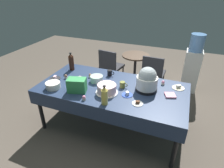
# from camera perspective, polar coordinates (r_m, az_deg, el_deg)

# --- Properties ---
(ground) EXTENTS (9.00, 9.00, 0.00)m
(ground) POSITION_cam_1_polar(r_m,az_deg,el_deg) (3.25, 0.00, -12.39)
(ground) COLOR brown
(potluck_table) EXTENTS (2.20, 1.10, 0.75)m
(potluck_table) POSITION_cam_1_polar(r_m,az_deg,el_deg) (2.84, 0.00, -1.97)
(potluck_table) COLOR navy
(potluck_table) RESTS_ON ground
(frosted_layer_cake) EXTENTS (0.32, 0.32, 0.13)m
(frosted_layer_cake) POSITION_cam_1_polar(r_m,az_deg,el_deg) (2.64, -1.61, -1.48)
(frosted_layer_cake) COLOR silver
(frosted_layer_cake) RESTS_ON potluck_table
(slow_cooker) EXTENTS (0.31, 0.31, 0.36)m
(slow_cooker) POSITION_cam_1_polar(r_m,az_deg,el_deg) (2.70, 10.61, 1.16)
(slow_cooker) COLOR black
(slow_cooker) RESTS_ON potluck_table
(glass_salad_bowl) EXTENTS (0.20, 0.20, 0.09)m
(glass_salad_bowl) POSITION_cam_1_polar(r_m,az_deg,el_deg) (2.96, -4.70, 1.64)
(glass_salad_bowl) COLOR #B2C6BC
(glass_salad_bowl) RESTS_ON potluck_table
(ceramic_snack_bowl) EXTENTS (0.22, 0.22, 0.09)m
(ceramic_snack_bowl) POSITION_cam_1_polar(r_m,az_deg,el_deg) (2.90, -17.50, -0.37)
(ceramic_snack_bowl) COLOR silver
(ceramic_snack_bowl) RESTS_ON potluck_table
(dessert_plate_charcoal) EXTENTS (0.18, 0.18, 0.05)m
(dessert_plate_charcoal) POSITION_cam_1_polar(r_m,az_deg,el_deg) (3.18, -16.94, 1.74)
(dessert_plate_charcoal) COLOR #2D2D33
(dessert_plate_charcoal) RESTS_ON potluck_table
(dessert_plate_white) EXTENTS (0.14, 0.14, 0.04)m
(dessert_plate_white) POSITION_cam_1_polar(r_m,az_deg,el_deg) (2.46, 7.77, -5.78)
(dessert_plate_white) COLOR white
(dessert_plate_white) RESTS_ON potluck_table
(dessert_plate_sage) EXTENTS (0.15, 0.15, 0.04)m
(dessert_plate_sage) POSITION_cam_1_polar(r_m,az_deg,el_deg) (3.09, -9.90, 1.75)
(dessert_plate_sage) COLOR #8CA87F
(dessert_plate_sage) RESTS_ON potluck_table
(dessert_plate_cream) EXTENTS (0.18, 0.18, 0.05)m
(dessert_plate_cream) POSITION_cam_1_polar(r_m,az_deg,el_deg) (2.95, 19.53, -0.95)
(dessert_plate_cream) COLOR beige
(dessert_plate_cream) RESTS_ON potluck_table
(dessert_plate_cobalt) EXTENTS (0.15, 0.15, 0.06)m
(dessert_plate_cobalt) POSITION_cam_1_polar(r_m,az_deg,el_deg) (2.62, 4.65, -3.15)
(dessert_plate_cobalt) COLOR #2D4CB2
(dessert_plate_cobalt) RESTS_ON potluck_table
(cupcake_mint) EXTENTS (0.05, 0.05, 0.07)m
(cupcake_mint) POSITION_cam_1_polar(r_m,az_deg,el_deg) (2.94, -12.66, 0.48)
(cupcake_mint) COLOR beige
(cupcake_mint) RESTS_ON potluck_table
(cupcake_lemon) EXTENTS (0.05, 0.05, 0.07)m
(cupcake_lemon) POSITION_cam_1_polar(r_m,az_deg,el_deg) (3.10, -6.66, 2.57)
(cupcake_lemon) COLOR beige
(cupcake_lemon) RESTS_ON potluck_table
(cupcake_berry) EXTENTS (0.05, 0.05, 0.07)m
(cupcake_berry) POSITION_cam_1_polar(r_m,az_deg,el_deg) (3.14, -13.85, 2.22)
(cupcake_berry) COLOR beige
(cupcake_berry) RESTS_ON potluck_table
(cupcake_vanilla) EXTENTS (0.05, 0.05, 0.07)m
(cupcake_vanilla) POSITION_cam_1_polar(r_m,az_deg,el_deg) (2.97, 15.26, 0.39)
(cupcake_vanilla) COLOR beige
(cupcake_vanilla) RESTS_ON potluck_table
(cupcake_cocoa) EXTENTS (0.05, 0.05, 0.07)m
(cupcake_cocoa) POSITION_cam_1_polar(r_m,az_deg,el_deg) (2.53, -8.53, -4.19)
(cupcake_cocoa) COLOR beige
(cupcake_cocoa) RESTS_ON potluck_table
(cupcake_rose) EXTENTS (0.05, 0.05, 0.07)m
(cupcake_rose) POSITION_cam_1_polar(r_m,az_deg,el_deg) (2.93, -8.48, 0.83)
(cupcake_rose) COLOR beige
(cupcake_rose) RESTS_ON potluck_table
(soda_bottle_cola) EXTENTS (0.09, 0.09, 0.32)m
(soda_bottle_cola) POSITION_cam_1_polar(r_m,az_deg,el_deg) (3.38, -12.28, 6.59)
(soda_bottle_cola) COLOR #33190F
(soda_bottle_cola) RESTS_ON potluck_table
(soda_bottle_ginger_ale) EXTENTS (0.09, 0.09, 0.27)m
(soda_bottle_ginger_ale) POSITION_cam_1_polar(r_m,az_deg,el_deg) (2.38, -2.31, -3.55)
(soda_bottle_ginger_ale) COLOR gold
(soda_bottle_ginger_ale) RESTS_ON potluck_table
(coffee_mug_olive) EXTENTS (0.12, 0.08, 0.09)m
(coffee_mug_olive) POSITION_cam_1_polar(r_m,az_deg,el_deg) (2.78, 3.24, -0.20)
(coffee_mug_olive) COLOR olive
(coffee_mug_olive) RESTS_ON potluck_table
(coffee_mug_black) EXTENTS (0.12, 0.08, 0.10)m
(coffee_mug_black) POSITION_cam_1_polar(r_m,az_deg,el_deg) (3.12, -0.66, 3.38)
(coffee_mug_black) COLOR black
(coffee_mug_black) RESTS_ON potluck_table
(soda_carton) EXTENTS (0.29, 0.22, 0.20)m
(soda_carton) POSITION_cam_1_polar(r_m,az_deg,el_deg) (2.70, -10.63, -0.36)
(soda_carton) COLOR #338C4C
(soda_carton) RESTS_ON potluck_table
(paper_napkin_stack) EXTENTS (0.18, 0.18, 0.02)m
(paper_napkin_stack) POSITION_cam_1_polar(r_m,az_deg,el_deg) (2.71, 17.26, -3.27)
(paper_napkin_stack) COLOR pink
(paper_napkin_stack) RESTS_ON potluck_table
(maroon_chair_left) EXTENTS (0.50, 0.50, 0.85)m
(maroon_chair_left) POSITION_cam_1_polar(r_m,az_deg,el_deg) (4.21, -0.52, 5.83)
(maroon_chair_left) COLOR #333338
(maroon_chair_left) RESTS_ON ground
(maroon_chair_right) EXTENTS (0.46, 0.46, 0.85)m
(maroon_chair_right) POSITION_cam_1_polar(r_m,az_deg,el_deg) (3.98, 12.39, 3.68)
(maroon_chair_right) COLOR #333338
(maroon_chair_right) RESTS_ON ground
(round_cafe_table) EXTENTS (0.60, 0.60, 0.72)m
(round_cafe_table) POSITION_cam_1_polar(r_m,az_deg,el_deg) (4.26, 7.05, 5.98)
(round_cafe_table) COLOR #473323
(round_cafe_table) RESTS_ON ground
(water_cooler) EXTENTS (0.32, 0.32, 1.24)m
(water_cooler) POSITION_cam_1_polar(r_m,az_deg,el_deg) (4.30, 23.18, 5.31)
(water_cooler) COLOR silver
(water_cooler) RESTS_ON ground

